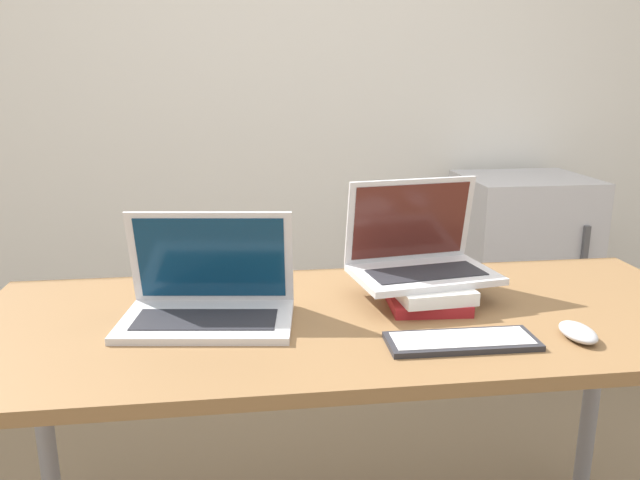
# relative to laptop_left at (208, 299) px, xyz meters

# --- Properties ---
(wall_back) EXTENTS (8.00, 0.05, 2.70)m
(wall_back) POSITION_rel_laptop_left_xyz_m (0.33, 1.65, 0.52)
(wall_back) COLOR silver
(wall_back) RESTS_ON ground_plane
(desk) EXTENTS (1.73, 0.70, 0.78)m
(desk) POSITION_rel_laptop_left_xyz_m (0.33, -0.01, -0.13)
(desk) COLOR brown
(desk) RESTS_ON ground_plane
(laptop_left) EXTENTS (0.40, 0.28, 0.24)m
(laptop_left) POSITION_rel_laptop_left_xyz_m (0.00, 0.00, 0.00)
(laptop_left) COLOR silver
(laptop_left) RESTS_ON desk
(book_stack) EXTENTS (0.19, 0.25, 0.06)m
(book_stack) POSITION_rel_laptop_left_xyz_m (0.51, 0.04, -0.02)
(book_stack) COLOR maroon
(book_stack) RESTS_ON desk
(laptop_on_books) EXTENTS (0.36, 0.27, 0.23)m
(laptop_on_books) POSITION_rel_laptop_left_xyz_m (0.51, 0.09, 0.06)
(laptop_on_books) COLOR silver
(laptop_on_books) RESTS_ON book_stack
(wireless_keyboard) EXTENTS (0.31, 0.11, 0.01)m
(wireless_keyboard) POSITION_rel_laptop_left_xyz_m (0.52, -0.20, -0.04)
(wireless_keyboard) COLOR #28282D
(wireless_keyboard) RESTS_ON desk
(mouse) EXTENTS (0.06, 0.11, 0.03)m
(mouse) POSITION_rel_laptop_left_xyz_m (0.77, -0.21, -0.03)
(mouse) COLOR #B2B2B7
(mouse) RESTS_ON desk
(mini_fridge) EXTENTS (0.56, 0.51, 0.86)m
(mini_fridge) POSITION_rel_laptop_left_xyz_m (1.36, 1.31, -0.39)
(mini_fridge) COLOR silver
(mini_fridge) RESTS_ON ground_plane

